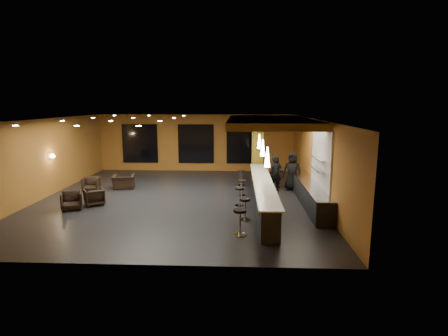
{
  "coord_description": "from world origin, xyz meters",
  "views": [
    {
      "loc": [
        2.68,
        -14.94,
        4.18
      ],
      "look_at": [
        2.0,
        0.5,
        1.3
      ],
      "focal_mm": 28.0,
      "sensor_mm": 36.0,
      "label": 1
    }
  ],
  "objects_px": {
    "prep_counter": "(309,193)",
    "staff_c": "(292,171)",
    "bar_stool_4": "(241,176)",
    "staff_a": "(276,173)",
    "pendant_2": "(259,141)",
    "armchair_a": "(71,201)",
    "pendant_0": "(267,157)",
    "bar_stool_3": "(242,186)",
    "column": "(257,149)",
    "pendant_1": "(263,148)",
    "armchair_d": "(124,182)",
    "armchair_b": "(94,197)",
    "bar_stool_0": "(240,219)",
    "bar_stool_2": "(239,194)",
    "bar_counter": "(262,194)",
    "armchair_c": "(91,184)",
    "staff_b": "(276,173)",
    "bar_stool_1": "(245,206)"
  },
  "relations": [
    {
      "from": "staff_c",
      "to": "bar_stool_4",
      "type": "height_order",
      "value": "staff_c"
    },
    {
      "from": "bar_stool_2",
      "to": "staff_a",
      "type": "bearing_deg",
      "value": 56.82
    },
    {
      "from": "prep_counter",
      "to": "column",
      "type": "relative_size",
      "value": 1.71
    },
    {
      "from": "armchair_a",
      "to": "bar_stool_2",
      "type": "xyz_separation_m",
      "value": [
        6.69,
        0.74,
        0.15
      ]
    },
    {
      "from": "armchair_a",
      "to": "staff_c",
      "type": "bearing_deg",
      "value": -2.39
    },
    {
      "from": "pendant_1",
      "to": "bar_stool_1",
      "type": "xyz_separation_m",
      "value": [
        -0.75,
        -2.3,
        -1.83
      ]
    },
    {
      "from": "pendant_1",
      "to": "pendant_2",
      "type": "bearing_deg",
      "value": 90.0
    },
    {
      "from": "pendant_1",
      "to": "bar_stool_0",
      "type": "relative_size",
      "value": 0.82
    },
    {
      "from": "armchair_a",
      "to": "armchair_c",
      "type": "bearing_deg",
      "value": 75.2
    },
    {
      "from": "prep_counter",
      "to": "bar_stool_4",
      "type": "height_order",
      "value": "prep_counter"
    },
    {
      "from": "armchair_b",
      "to": "bar_stool_2",
      "type": "xyz_separation_m",
      "value": [
        6.04,
        0.1,
        0.16
      ]
    },
    {
      "from": "staff_a",
      "to": "bar_stool_3",
      "type": "xyz_separation_m",
      "value": [
        -1.62,
        -1.01,
        -0.39
      ]
    },
    {
      "from": "column",
      "to": "pendant_1",
      "type": "bearing_deg",
      "value": -90.0
    },
    {
      "from": "bar_stool_2",
      "to": "staff_c",
      "type": "bearing_deg",
      "value": 48.01
    },
    {
      "from": "armchair_d",
      "to": "bar_stool_4",
      "type": "height_order",
      "value": "bar_stool_4"
    },
    {
      "from": "staff_b",
      "to": "armchair_d",
      "type": "relative_size",
      "value": 1.47
    },
    {
      "from": "pendant_0",
      "to": "armchair_c",
      "type": "xyz_separation_m",
      "value": [
        -8.08,
        4.11,
        -2.01
      ]
    },
    {
      "from": "pendant_0",
      "to": "staff_c",
      "type": "relative_size",
      "value": 0.38
    },
    {
      "from": "bar_stool_4",
      "to": "bar_stool_3",
      "type": "bearing_deg",
      "value": -89.53
    },
    {
      "from": "pendant_1",
      "to": "bar_stool_1",
      "type": "distance_m",
      "value": 3.03
    },
    {
      "from": "staff_a",
      "to": "bar_stool_4",
      "type": "distance_m",
      "value": 1.93
    },
    {
      "from": "column",
      "to": "bar_stool_4",
      "type": "xyz_separation_m",
      "value": [
        -0.85,
        -1.07,
        -1.25
      ]
    },
    {
      "from": "bar_stool_1",
      "to": "bar_stool_4",
      "type": "xyz_separation_m",
      "value": [
        -0.1,
        5.34,
        -0.02
      ]
    },
    {
      "from": "bar_stool_2",
      "to": "bar_stool_4",
      "type": "relative_size",
      "value": 1.0
    },
    {
      "from": "prep_counter",
      "to": "staff_c",
      "type": "bearing_deg",
      "value": 100.01
    },
    {
      "from": "pendant_0",
      "to": "bar_stool_3",
      "type": "xyz_separation_m",
      "value": [
        -0.84,
        3.58,
        -1.88
      ]
    },
    {
      "from": "pendant_2",
      "to": "staff_a",
      "type": "height_order",
      "value": "pendant_2"
    },
    {
      "from": "staff_b",
      "to": "bar_stool_3",
      "type": "height_order",
      "value": "staff_b"
    },
    {
      "from": "staff_c",
      "to": "pendant_2",
      "type": "bearing_deg",
      "value": -170.72
    },
    {
      "from": "bar_counter",
      "to": "staff_b",
      "type": "distance_m",
      "value": 3.28
    },
    {
      "from": "armchair_d",
      "to": "bar_counter",
      "type": "bearing_deg",
      "value": 147.24
    },
    {
      "from": "bar_counter",
      "to": "armchair_c",
      "type": "bearing_deg",
      "value": 165.38
    },
    {
      "from": "column",
      "to": "bar_stool_2",
      "type": "height_order",
      "value": "column"
    },
    {
      "from": "staff_c",
      "to": "armchair_a",
      "type": "distance_m",
      "value": 9.92
    },
    {
      "from": "bar_stool_4",
      "to": "staff_a",
      "type": "bearing_deg",
      "value": -30.14
    },
    {
      "from": "prep_counter",
      "to": "staff_a",
      "type": "relative_size",
      "value": 3.51
    },
    {
      "from": "bar_stool_3",
      "to": "bar_stool_4",
      "type": "relative_size",
      "value": 0.93
    },
    {
      "from": "staff_a",
      "to": "armchair_d",
      "type": "xyz_separation_m",
      "value": [
        -7.47,
        0.13,
        -0.52
      ]
    },
    {
      "from": "staff_b",
      "to": "staff_a",
      "type": "bearing_deg",
      "value": -99.02
    },
    {
      "from": "staff_a",
      "to": "armchair_a",
      "type": "bearing_deg",
      "value": -175.73
    },
    {
      "from": "bar_stool_2",
      "to": "bar_stool_4",
      "type": "height_order",
      "value": "same"
    },
    {
      "from": "bar_stool_2",
      "to": "bar_stool_3",
      "type": "distance_m",
      "value": 1.64
    },
    {
      "from": "pendant_1",
      "to": "armchair_d",
      "type": "bearing_deg",
      "value": 161.71
    },
    {
      "from": "bar_counter",
      "to": "prep_counter",
      "type": "height_order",
      "value": "bar_counter"
    },
    {
      "from": "prep_counter",
      "to": "armchair_b",
      "type": "xyz_separation_m",
      "value": [
        -8.98,
        -0.66,
        -0.09
      ]
    },
    {
      "from": "armchair_d",
      "to": "bar_stool_3",
      "type": "height_order",
      "value": "bar_stool_3"
    },
    {
      "from": "armchair_a",
      "to": "armchair_b",
      "type": "distance_m",
      "value": 0.92
    },
    {
      "from": "pendant_2",
      "to": "bar_stool_0",
      "type": "distance_m",
      "value": 6.6
    },
    {
      "from": "bar_stool_0",
      "to": "bar_stool_2",
      "type": "bearing_deg",
      "value": 90.24
    },
    {
      "from": "armchair_b",
      "to": "bar_stool_4",
      "type": "xyz_separation_m",
      "value": [
        6.13,
        3.69,
        0.16
      ]
    }
  ]
}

